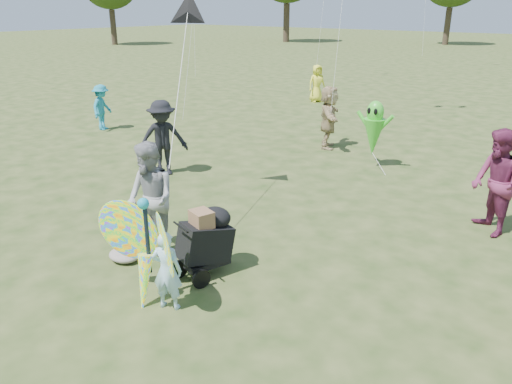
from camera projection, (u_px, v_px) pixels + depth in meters
ground at (204, 293)px, 7.37m from camera, size 160.00×160.00×0.00m
child_girl at (167, 271)px, 6.81m from camera, size 0.50×0.43×1.16m
adult_man at (150, 199)px, 8.29m from camera, size 1.08×0.93×1.92m
grey_bag at (124, 255)px, 8.28m from camera, size 0.56×0.46×0.18m
crowd_b at (163, 138)px, 12.19m from camera, size 1.25×1.39×1.87m
crowd_d at (329, 117)px, 14.58m from camera, size 1.30×1.74×1.82m
crowd_e at (496, 183)px, 8.98m from camera, size 1.19×1.20×1.96m
crowd_g at (317, 83)px, 21.67m from camera, size 0.83×0.93×1.59m
crowd_i at (102, 107)px, 16.78m from camera, size 0.93×1.13×1.52m
jogging_stroller at (207, 238)px, 7.70m from camera, size 0.69×1.12×1.09m
butterfly_kite at (145, 251)px, 6.89m from camera, size 1.74×0.75×1.77m
delta_kite_rig at (188, 14)px, 9.73m from camera, size 2.16×2.57×2.72m
alien_kite at (374, 131)px, 12.76m from camera, size 1.12×0.69×1.74m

